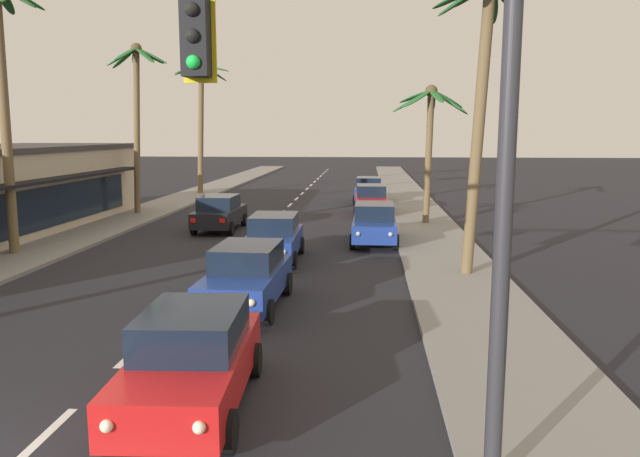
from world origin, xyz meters
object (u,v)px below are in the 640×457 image
Objects in this scene: sedan_lead_at_stop_bar at (192,359)px; palm_left_farthest at (201,104)px; sedan_parked_nearest_kerb at (369,190)px; sedan_fifth_in_queue at (274,237)px; palm_left_second at (1,70)px; palm_left_third at (137,96)px; palm_right_second at (484,64)px; sedan_third_in_queue at (247,276)px; traffic_signal_mast at (209,91)px; palm_right_third at (431,121)px; sedan_parked_mid_kerb at (374,223)px; sedan_oncoming_far at (220,213)px; sedan_parked_far_kerb at (371,199)px.

palm_left_farthest reaches higher than sedan_lead_at_stop_bar.
sedan_fifth_in_queue is at bearing -100.41° from sedan_parked_nearest_kerb.
sedan_lead_at_stop_bar is 31.26m from sedan_parked_nearest_kerb.
palm_left_second is at bearing 179.68° from sedan_fifth_in_queue.
palm_left_third is at bearing 128.44° from sedan_fifth_in_queue.
palm_right_second reaches higher than sedan_lead_at_stop_bar.
palm_left_second is 16.89m from palm_right_second.
sedan_third_in_queue and sedan_fifth_in_queue have the same top height.
palm_left_second reaches higher than sedan_lead_at_stop_bar.
sedan_lead_at_stop_bar is (-0.97, 2.13, -4.27)m from traffic_signal_mast.
palm_right_third is at bearing 67.48° from sedan_third_in_queue.
sedan_third_in_queue is 0.48× the size of palm_right_second.
sedan_parked_mid_kerb is at bearing 118.79° from palm_right_second.
palm_right_third is (10.07, 2.36, 4.32)m from sedan_oncoming_far.
traffic_signal_mast is at bearing -81.48° from sedan_third_in_queue.
sedan_oncoming_far is 1.00× the size of sedan_parked_mid_kerb.
palm_right_second is (3.20, -5.83, 5.84)m from sedan_parked_mid_kerb.
traffic_signal_mast is 2.58× the size of sedan_third_in_queue.
sedan_parked_mid_kerb and sedan_parked_far_kerb have the same top height.
sedan_parked_nearest_kerb is 0.48× the size of palm_left_third.
palm_right_third is at bearing 28.96° from palm_left_second.
sedan_third_in_queue is at bearing -109.64° from sedan_parked_mid_kerb.
palm_left_farthest is (-12.59, 19.61, 5.85)m from sedan_parked_mid_kerb.
palm_left_third is at bearing -174.19° from sedan_parked_far_kerb.
sedan_third_in_queue is 0.48× the size of palm_left_third.
traffic_signal_mast is 1.24× the size of palm_right_second.
sedan_lead_at_stop_bar and sedan_fifth_in_queue have the same top height.
traffic_signal_mast is 14.85m from sedan_fifth_in_queue.
sedan_fifth_in_queue is 11.54m from palm_left_second.
sedan_oncoming_far is (-3.62, 6.73, 0.00)m from sedan_fifth_in_queue.
palm_right_second is at bearing -16.46° from sedan_fifth_in_queue.
palm_left_third reaches higher than sedan_fifth_in_queue.
sedan_parked_nearest_kerb is at bearing 84.37° from sedan_lead_at_stop_bar.
palm_left_farthest is at bearing 87.62° from palm_left_second.
sedan_parked_far_kerb is 19.66m from palm_left_second.
sedan_parked_mid_kerb is at bearing 45.82° from sedan_fifth_in_queue.
traffic_signal_mast is at bearing -102.24° from palm_right_third.
traffic_signal_mast is 1.68× the size of palm_right_third.
palm_left_farthest is at bearing 87.96° from palm_left_third.
palm_left_farthest is 1.42× the size of palm_right_third.
sedan_fifth_in_queue is 0.44× the size of palm_left_second.
sedan_parked_nearest_kerb is 1.00× the size of sedan_parked_mid_kerb.
sedan_third_in_queue is 20.95m from palm_left_third.
sedan_parked_far_kerb is (3.42, 19.07, 0.00)m from sedan_third_in_queue.
sedan_parked_far_kerb is (2.20, 27.22, -4.27)m from traffic_signal_mast.
palm_left_third is at bearing 138.66° from sedan_oncoming_far.
sedan_third_in_queue is 0.46× the size of palm_left_farthest.
palm_left_second is 1.46× the size of palm_right_third.
sedan_parked_nearest_kerb is 11.28m from palm_right_third.
sedan_lead_at_stop_bar is 37.11m from palm_left_farthest.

